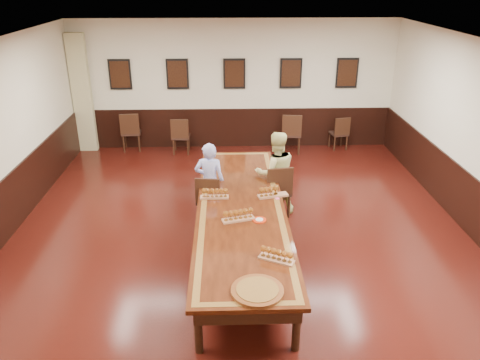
{
  "coord_description": "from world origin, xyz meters",
  "views": [
    {
      "loc": [
        -0.23,
        -6.64,
        4.17
      ],
      "look_at": [
        0.0,
        0.5,
        1.0
      ],
      "focal_mm": 35.0,
      "sensor_mm": 36.0,
      "label": 1
    }
  ],
  "objects_px": {
    "spare_chair_c": "(292,132)",
    "carved_platter": "(257,291)",
    "spare_chair_d": "(339,132)",
    "chair_woman": "(277,189)",
    "conference_table": "(241,215)",
    "person_man": "(210,182)",
    "spare_chair_a": "(131,131)",
    "spare_chair_b": "(181,135)",
    "chair_man": "(209,198)",
    "person_woman": "(276,173)"
  },
  "relations": [
    {
      "from": "chair_woman",
      "to": "spare_chair_d",
      "type": "distance_m",
      "value": 4.05
    },
    {
      "from": "spare_chair_d",
      "to": "carved_platter",
      "type": "distance_m",
      "value": 7.36
    },
    {
      "from": "chair_woman",
      "to": "conference_table",
      "type": "distance_m",
      "value": 1.37
    },
    {
      "from": "person_man",
      "to": "carved_platter",
      "type": "height_order",
      "value": "person_man"
    },
    {
      "from": "spare_chair_d",
      "to": "conference_table",
      "type": "xyz_separation_m",
      "value": [
        -2.67,
        -4.71,
        0.18
      ]
    },
    {
      "from": "spare_chair_a",
      "to": "spare_chair_b",
      "type": "bearing_deg",
      "value": 163.4
    },
    {
      "from": "spare_chair_a",
      "to": "person_woman",
      "type": "height_order",
      "value": "person_woman"
    },
    {
      "from": "spare_chair_a",
      "to": "person_man",
      "type": "relative_size",
      "value": 0.68
    },
    {
      "from": "spare_chair_a",
      "to": "spare_chair_c",
      "type": "height_order",
      "value": "spare_chair_c"
    },
    {
      "from": "spare_chair_d",
      "to": "person_man",
      "type": "bearing_deg",
      "value": 37.91
    },
    {
      "from": "person_man",
      "to": "person_woman",
      "type": "xyz_separation_m",
      "value": [
        1.21,
        0.24,
        0.06
      ]
    },
    {
      "from": "spare_chair_a",
      "to": "spare_chair_d",
      "type": "relative_size",
      "value": 1.16
    },
    {
      "from": "person_woman",
      "to": "carved_platter",
      "type": "xyz_separation_m",
      "value": [
        -0.56,
        -3.47,
        -0.02
      ]
    },
    {
      "from": "chair_man",
      "to": "spare_chair_a",
      "type": "relative_size",
      "value": 0.92
    },
    {
      "from": "chair_man",
      "to": "chair_woman",
      "type": "relative_size",
      "value": 0.91
    },
    {
      "from": "spare_chair_b",
      "to": "conference_table",
      "type": "bearing_deg",
      "value": 107.59
    },
    {
      "from": "chair_man",
      "to": "conference_table",
      "type": "height_order",
      "value": "chair_man"
    },
    {
      "from": "person_man",
      "to": "carved_platter",
      "type": "distance_m",
      "value": 3.29
    },
    {
      "from": "spare_chair_a",
      "to": "spare_chair_c",
      "type": "bearing_deg",
      "value": 171.34
    },
    {
      "from": "spare_chair_a",
      "to": "conference_table",
      "type": "height_order",
      "value": "spare_chair_a"
    },
    {
      "from": "spare_chair_b",
      "to": "carved_platter",
      "type": "distance_m",
      "value": 6.87
    },
    {
      "from": "spare_chair_a",
      "to": "spare_chair_b",
      "type": "xyz_separation_m",
      "value": [
        1.28,
        -0.27,
        -0.04
      ]
    },
    {
      "from": "spare_chair_b",
      "to": "person_man",
      "type": "height_order",
      "value": "person_man"
    },
    {
      "from": "chair_woman",
      "to": "conference_table",
      "type": "xyz_separation_m",
      "value": [
        -0.7,
        -1.17,
        0.11
      ]
    },
    {
      "from": "spare_chair_c",
      "to": "chair_woman",
      "type": "bearing_deg",
      "value": 86.15
    },
    {
      "from": "carved_platter",
      "to": "chair_woman",
      "type": "bearing_deg",
      "value": 80.18
    },
    {
      "from": "spare_chair_c",
      "to": "person_man",
      "type": "xyz_separation_m",
      "value": [
        -1.95,
        -3.47,
        0.23
      ]
    },
    {
      "from": "spare_chair_c",
      "to": "chair_man",
      "type": "bearing_deg",
      "value": 69.58
    },
    {
      "from": "spare_chair_d",
      "to": "spare_chair_a",
      "type": "bearing_deg",
      "value": -11.88
    },
    {
      "from": "spare_chair_b",
      "to": "person_man",
      "type": "relative_size",
      "value": 0.63
    },
    {
      "from": "spare_chair_a",
      "to": "conference_table",
      "type": "bearing_deg",
      "value": 114.08
    },
    {
      "from": "spare_chair_a",
      "to": "conference_table",
      "type": "xyz_separation_m",
      "value": [
        2.63,
        -4.79,
        0.11
      ]
    },
    {
      "from": "carved_platter",
      "to": "person_man",
      "type": "bearing_deg",
      "value": 101.33
    },
    {
      "from": "person_woman",
      "to": "chair_man",
      "type": "bearing_deg",
      "value": 6.37
    },
    {
      "from": "spare_chair_c",
      "to": "carved_platter",
      "type": "xyz_separation_m",
      "value": [
        -1.31,
        -6.69,
        0.27
      ]
    },
    {
      "from": "spare_chair_a",
      "to": "spare_chair_b",
      "type": "relative_size",
      "value": 1.08
    },
    {
      "from": "chair_woman",
      "to": "conference_table",
      "type": "height_order",
      "value": "chair_woman"
    },
    {
      "from": "spare_chair_a",
      "to": "carved_platter",
      "type": "distance_m",
      "value": 7.5
    },
    {
      "from": "chair_woman",
      "to": "person_woman",
      "type": "xyz_separation_m",
      "value": [
        -0.02,
        0.11,
        0.29
      ]
    },
    {
      "from": "spare_chair_c",
      "to": "spare_chair_d",
      "type": "height_order",
      "value": "spare_chair_c"
    },
    {
      "from": "chair_woman",
      "to": "spare_chair_b",
      "type": "height_order",
      "value": "chair_woman"
    },
    {
      "from": "spare_chair_d",
      "to": "carved_platter",
      "type": "bearing_deg",
      "value": 58.65
    },
    {
      "from": "chair_woman",
      "to": "carved_platter",
      "type": "relative_size",
      "value": 1.27
    },
    {
      "from": "spare_chair_a",
      "to": "conference_table",
      "type": "distance_m",
      "value": 5.46
    },
    {
      "from": "chair_woman",
      "to": "person_woman",
      "type": "bearing_deg",
      "value": -90.0
    },
    {
      "from": "chair_woman",
      "to": "spare_chair_d",
      "type": "xyz_separation_m",
      "value": [
        1.97,
        3.54,
        -0.07
      ]
    },
    {
      "from": "chair_woman",
      "to": "spare_chair_d",
      "type": "relative_size",
      "value": 1.17
    },
    {
      "from": "spare_chair_a",
      "to": "person_man",
      "type": "height_order",
      "value": "person_man"
    },
    {
      "from": "chair_man",
      "to": "spare_chair_c",
      "type": "xyz_separation_m",
      "value": [
        1.96,
        3.57,
        0.05
      ]
    },
    {
      "from": "chair_woman",
      "to": "carved_platter",
      "type": "xyz_separation_m",
      "value": [
        -0.58,
        -3.36,
        0.27
      ]
    }
  ]
}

